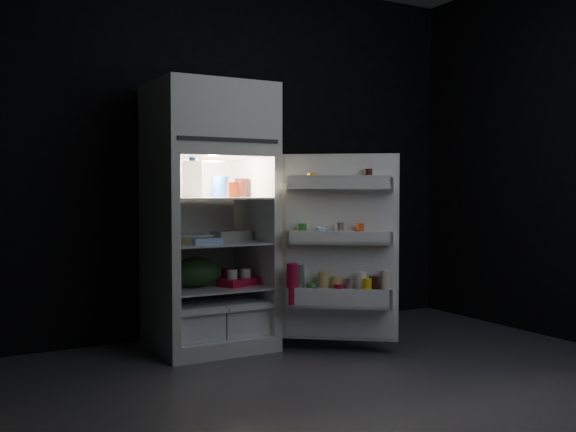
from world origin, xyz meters
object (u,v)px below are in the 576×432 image
fridge_door (339,251)px  milk_jug (192,179)px  refrigerator (207,208)px  egg_carton (232,236)px  yogurt_tray (240,282)px

fridge_door → milk_jug: fridge_door is taller
refrigerator → egg_carton: bearing=-25.6°
refrigerator → milk_jug: 0.23m
egg_carton → yogurt_tray: 0.32m
fridge_door → egg_carton: bearing=134.5°
refrigerator → fridge_door: bearing=-42.0°
egg_carton → yogurt_tray: bearing=-75.4°
yogurt_tray → fridge_door: bearing=-64.1°
fridge_door → egg_carton: fridge_door is taller
milk_jug → egg_carton: (0.27, -0.04, -0.38)m
milk_jug → egg_carton: milk_jug is taller
fridge_door → milk_jug: (-0.79, 0.57, 0.47)m
milk_jug → egg_carton: size_ratio=0.81×
fridge_door → milk_jug: size_ratio=5.08×
milk_jug → yogurt_tray: bearing=4.5°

